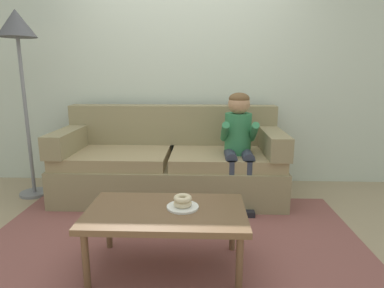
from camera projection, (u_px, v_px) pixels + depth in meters
ground at (175, 233)px, 2.70m from camera, size 10.00×10.00×0.00m
wall_back at (184, 62)px, 3.76m from camera, size 8.00×0.10×2.80m
area_rug at (172, 248)px, 2.45m from camera, size 2.93×2.01×0.01m
couch at (171, 164)px, 3.45m from camera, size 2.28×0.90×0.93m
coffee_table at (166, 216)px, 2.13m from camera, size 1.03×0.60×0.42m
person_child at (239, 138)px, 3.15m from camera, size 0.34×0.58×1.10m
plate at (183, 207)px, 2.14m from camera, size 0.21×0.21×0.01m
donut at (183, 203)px, 2.14m from camera, size 0.17×0.17×0.04m
donut_second at (183, 198)px, 2.13m from camera, size 0.16×0.16×0.04m
floor_lamp at (18, 41)px, 3.19m from camera, size 0.36×0.36×1.88m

